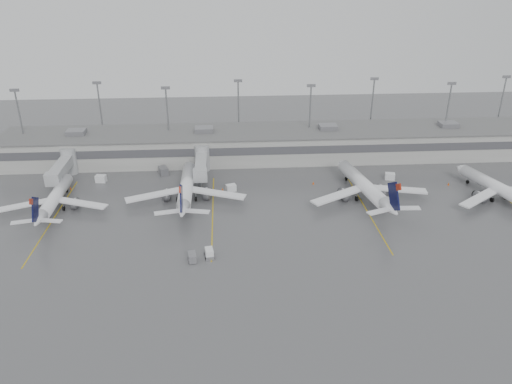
{
  "coord_description": "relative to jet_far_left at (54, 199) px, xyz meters",
  "views": [
    {
      "loc": [
        -14.43,
        -76.0,
        51.72
      ],
      "look_at": [
        -7.73,
        24.0,
        5.0
      ],
      "focal_mm": 35.0,
      "sensor_mm": 36.0,
      "label": 1
    }
  ],
  "objects": [
    {
      "name": "light_masts",
      "position": [
        53.23,
        35.55,
        9.24
      ],
      "size": [
        142.4,
        8.0,
        20.6
      ],
      "color": "gray",
      "rests_on": "ground"
    },
    {
      "name": "jet_far_left",
      "position": [
        0.0,
        0.0,
        0.0
      ],
      "size": [
        24.75,
        27.72,
        8.97
      ],
      "rotation": [
        0.0,
        0.0,
        0.01
      ],
      "color": "white",
      "rests_on": "ground"
    },
    {
      "name": "gse_uld_c",
      "position": [
        81.4,
        11.97,
        -1.93
      ],
      "size": [
        2.75,
        2.16,
        1.72
      ],
      "primitive_type": "cube",
      "rotation": [
        0.0,
        0.0,
        -0.24
      ],
      "color": "white",
      "rests_on": "ground"
    },
    {
      "name": "cone_a",
      "position": [
        0.31,
        11.18,
        -2.44
      ],
      "size": [
        0.44,
        0.44,
        0.7
      ],
      "primitive_type": "cone",
      "color": "#E45004",
      "rests_on": "ground"
    },
    {
      "name": "baggage_cart",
      "position": [
        32.12,
        -23.55,
        -1.94
      ],
      "size": [
        1.81,
        2.71,
        1.62
      ],
      "rotation": [
        0.0,
        0.0,
        0.16
      ],
      "color": "slate",
      "rests_on": "ground"
    },
    {
      "name": "terminal",
      "position": [
        53.22,
        29.78,
        1.38
      ],
      "size": [
        152.0,
        17.0,
        9.45
      ],
      "color": "#9B9B96",
      "rests_on": "ground"
    },
    {
      "name": "ground",
      "position": [
        53.23,
        -28.2,
        -2.79
      ],
      "size": [
        260.0,
        260.0,
        0.0
      ],
      "primitive_type": "plane",
      "color": "#4D4D50",
      "rests_on": "ground"
    },
    {
      "name": "jet_far_right",
      "position": [
        103.11,
        -1.69,
        0.18
      ],
      "size": [
        25.34,
        28.8,
        9.54
      ],
      "rotation": [
        0.0,
        0.0,
        0.27
      ],
      "color": "white",
      "rests_on": "ground"
    },
    {
      "name": "gse_loader",
      "position": [
        22.45,
        19.37,
        -1.79
      ],
      "size": [
        3.02,
        3.7,
        1.99
      ],
      "primitive_type": "cube",
      "rotation": [
        0.0,
        0.0,
        0.37
      ],
      "color": "slate",
      "rests_on": "ground"
    },
    {
      "name": "jet_bridge_left",
      "position": [
        -2.27,
        17.52,
        1.08
      ],
      "size": [
        4.0,
        17.2,
        7.0
      ],
      "color": "#999B9E",
      "rests_on": "ground"
    },
    {
      "name": "cone_b",
      "position": [
        38.03,
        8.15,
        -2.45
      ],
      "size": [
        0.42,
        0.42,
        0.67
      ],
      "primitive_type": "cone",
      "color": "#E45004",
      "rests_on": "ground"
    },
    {
      "name": "cone_d",
      "position": [
        95.11,
        7.34,
        -2.41
      ],
      "size": [
        0.47,
        0.47,
        0.75
      ],
      "primitive_type": "cone",
      "color": "#E45004",
      "rests_on": "ground"
    },
    {
      "name": "jet_bridge_right",
      "position": [
        32.73,
        17.52,
        1.08
      ],
      "size": [
        4.0,
        17.2,
        7.0
      ],
      "color": "#999B9E",
      "rests_on": "ground"
    },
    {
      "name": "gse_uld_b",
      "position": [
        40.11,
        7.53,
        -1.95
      ],
      "size": [
        2.74,
        2.22,
        1.68
      ],
      "primitive_type": "cube",
      "rotation": [
        0.0,
        0.0,
        0.3
      ],
      "color": "white",
      "rests_on": "ground"
    },
    {
      "name": "jet_mid_right",
      "position": [
        71.77,
        0.94,
        0.48
      ],
      "size": [
        28.64,
        32.35,
        10.53
      ],
      "rotation": [
        0.0,
        0.0,
        0.17
      ],
      "color": "white",
      "rests_on": "ground"
    },
    {
      "name": "jet_mid_left",
      "position": [
        29.56,
        2.99,
        0.39
      ],
      "size": [
        28.17,
        31.54,
        10.21
      ],
      "rotation": [
        0.0,
        0.0,
        -0.0
      ],
      "color": "white",
      "rests_on": "ground"
    },
    {
      "name": "cone_c",
      "position": [
        61.07,
        10.2,
        -2.42
      ],
      "size": [
        0.47,
        0.47,
        0.74
      ],
      "primitive_type": "cone",
      "color": "#E45004",
      "rests_on": "ground"
    },
    {
      "name": "baggage_tug",
      "position": [
        35.32,
        -22.35,
        -2.11
      ],
      "size": [
        2.13,
        2.94,
        1.75
      ],
      "rotation": [
        0.0,
        0.0,
        0.16
      ],
      "color": "white",
      "rests_on": "ground"
    },
    {
      "name": "stand_markings",
      "position": [
        53.23,
        -4.2,
        -2.78
      ],
      "size": [
        105.25,
        40.0,
        0.01
      ],
      "color": "#C5A10B",
      "rests_on": "ground"
    },
    {
      "name": "gse_uld_a",
      "position": [
        6.95,
        15.31,
        -1.88
      ],
      "size": [
        2.76,
        2.03,
        1.81
      ],
      "primitive_type": "cube",
      "rotation": [
        0.0,
        0.0,
        -0.13
      ],
      "color": "white",
      "rests_on": "ground"
    }
  ]
}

